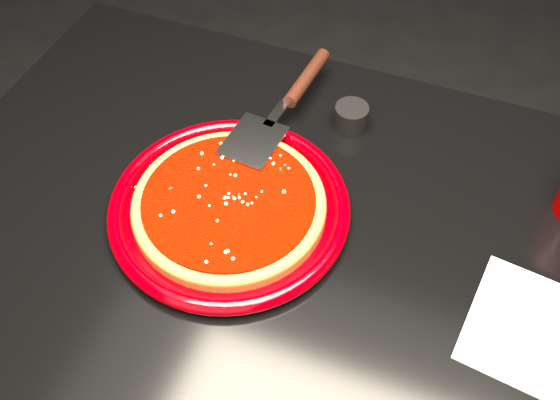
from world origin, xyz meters
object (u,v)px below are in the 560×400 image
object	(u,v)px
plate	(229,208)
ramekin	(351,117)
pizza_server	(283,105)
table	(326,397)

from	to	relation	value
plate	ramekin	world-z (taller)	ramekin
pizza_server	ramekin	xyz separation A→B (m)	(0.09, 0.03, -0.02)
table	ramekin	world-z (taller)	ramekin
plate	pizza_server	bearing A→B (deg)	87.76
plate	pizza_server	world-z (taller)	pizza_server
plate	ramekin	bearing A→B (deg)	64.79
ramekin	plate	bearing A→B (deg)	-115.21
table	pizza_server	bearing A→B (deg)	126.32
pizza_server	ramekin	size ratio (longest dim) A/B	6.09
ramekin	table	bearing A→B (deg)	-74.40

